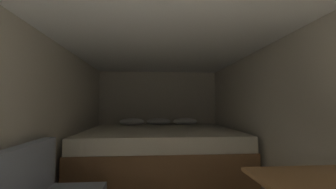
{
  "coord_description": "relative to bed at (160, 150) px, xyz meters",
  "views": [
    {
      "loc": [
        -0.16,
        -0.6,
        1.17
      ],
      "look_at": [
        0.08,
        2.39,
        1.33
      ],
      "focal_mm": 22.46,
      "sensor_mm": 36.0,
      "label": 1
    }
  ],
  "objects": [
    {
      "name": "wall_left",
      "position": [
        -1.36,
        -1.39,
        0.59
      ],
      "size": [
        0.05,
        4.92,
        1.95
      ],
      "primitive_type": "cube",
      "color": "beige",
      "rests_on": "ground"
    },
    {
      "name": "bed",
      "position": [
        0.0,
        0.0,
        0.0
      ],
      "size": [
        2.54,
        2.08,
        0.91
      ],
      "color": "brown",
      "rests_on": "ground"
    },
    {
      "name": "wall_right",
      "position": [
        1.36,
        -1.39,
        0.59
      ],
      "size": [
        0.05,
        4.92,
        1.95
      ],
      "primitive_type": "cube",
      "color": "beige",
      "rests_on": "ground"
    },
    {
      "name": "wall_back",
      "position": [
        0.0,
        1.1,
        0.59
      ],
      "size": [
        2.76,
        0.05,
        1.95
      ],
      "primitive_type": "cube",
      "color": "beige",
      "rests_on": "ground"
    },
    {
      "name": "ceiling_slab",
      "position": [
        0.0,
        -1.39,
        1.59
      ],
      "size": [
        2.76,
        4.92,
        0.05
      ],
      "primitive_type": "cube",
      "color": "white",
      "rests_on": "wall_left"
    }
  ]
}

